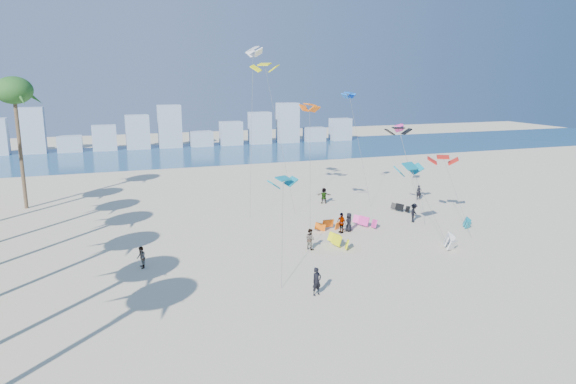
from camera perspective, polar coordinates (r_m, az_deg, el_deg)
name	(u,v)px	position (r m, az deg, el deg)	size (l,w,h in m)	color
ground	(333,334)	(30.21, 4.90, -15.10)	(220.00, 220.00, 0.00)	beige
ocean	(170,155)	(97.98, -12.68, 3.98)	(220.00, 220.00, 0.00)	navy
kitesurfer_near	(317,281)	(34.59, 3.13, -9.66)	(0.68, 0.45, 1.87)	black
kitesurfer_mid	(310,239)	(43.31, 2.39, -5.12)	(0.85, 0.66, 1.76)	gray
kitesurfers_far	(341,213)	(51.38, 5.81, -2.32)	(32.56, 15.24, 1.88)	black
grounded_kites	(384,228)	(48.56, 10.32, -3.90)	(15.71, 14.43, 0.94)	#EFF30C
flying_kites	(344,113)	(52.00, 6.09, 8.56)	(23.42, 24.62, 17.40)	#0C7C94
distant_skyline	(157,132)	(107.35, -14.05, 6.29)	(85.00, 3.00, 8.40)	#9EADBF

